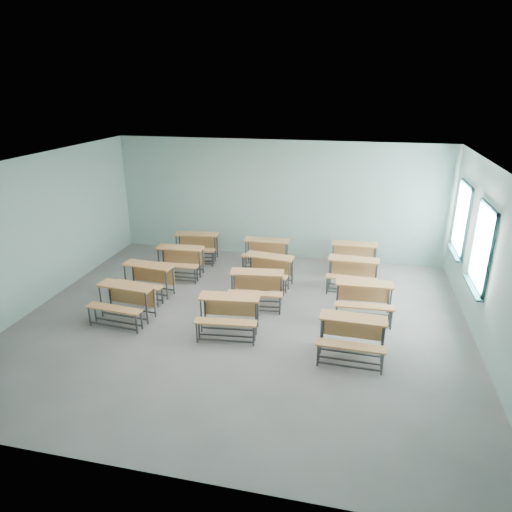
# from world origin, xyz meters

# --- Properties ---
(room) EXTENTS (9.04, 8.04, 3.24)m
(room) POSITION_xyz_m (0.08, 0.03, 1.60)
(room) COLOR gray
(room) RESTS_ON ground
(desk_unit_r0c0) EXTENTS (1.23, 0.88, 0.73)m
(desk_unit_r0c0) POSITION_xyz_m (-2.36, -0.41, 0.49)
(desk_unit_r0c0) COLOR #C48147
(desk_unit_r0c0) RESTS_ON ground
(desk_unit_r0c1) EXTENTS (1.24, 0.90, 0.73)m
(desk_unit_r0c1) POSITION_xyz_m (-0.13, -0.45, 0.49)
(desk_unit_r0c1) COLOR #C48147
(desk_unit_r0c1) RESTS_ON ground
(desk_unit_r0c2) EXTENTS (1.19, 0.81, 0.73)m
(desk_unit_r0c2) POSITION_xyz_m (2.21, -0.78, 0.49)
(desk_unit_r0c2) COLOR #C48147
(desk_unit_r0c2) RESTS_ON ground
(desk_unit_r1c0) EXTENTS (1.24, 0.91, 0.73)m
(desk_unit_r1c0) POSITION_xyz_m (-2.41, 0.74, 0.49)
(desk_unit_r1c0) COLOR #C48147
(desk_unit_r1c0) RESTS_ON ground
(desk_unit_r1c1) EXTENTS (1.25, 0.92, 0.73)m
(desk_unit_r1c1) POSITION_xyz_m (0.12, 0.86, 0.49)
(desk_unit_r1c1) COLOR #C48147
(desk_unit_r1c1) RESTS_ON ground
(desk_unit_r1c2) EXTENTS (1.20, 0.83, 0.73)m
(desk_unit_r1c2) POSITION_xyz_m (2.40, 0.78, 0.49)
(desk_unit_r1c2) COLOR #C48147
(desk_unit_r1c2) RESTS_ON ground
(desk_unit_r2c0) EXTENTS (1.20, 0.84, 0.73)m
(desk_unit_r2c0) POSITION_xyz_m (-2.11, 2.00, 0.49)
(desk_unit_r2c0) COLOR #C48147
(desk_unit_r2c0) RESTS_ON ground
(desk_unit_r2c1) EXTENTS (1.26, 0.93, 0.73)m
(desk_unit_r2c1) POSITION_xyz_m (0.17, 1.89, 0.49)
(desk_unit_r2c1) COLOR #C48147
(desk_unit_r2c1) RESTS_ON ground
(desk_unit_r2c2) EXTENTS (1.20, 0.83, 0.73)m
(desk_unit_r2c2) POSITION_xyz_m (2.15, 2.13, 0.49)
(desk_unit_r2c2) COLOR #C48147
(desk_unit_r2c2) RESTS_ON ground
(desk_unit_r3c0) EXTENTS (1.25, 0.91, 0.73)m
(desk_unit_r3c0) POSITION_xyz_m (-2.08, 3.13, 0.49)
(desk_unit_r3c0) COLOR #C48147
(desk_unit_r3c0) RESTS_ON ground
(desk_unit_r3c1) EXTENTS (1.19, 0.82, 0.73)m
(desk_unit_r3c1) POSITION_xyz_m (-0.11, 3.06, 0.49)
(desk_unit_r3c1) COLOR #C48147
(desk_unit_r3c1) RESTS_ON ground
(desk_unit_r3c2) EXTENTS (1.19, 0.82, 0.73)m
(desk_unit_r3c2) POSITION_xyz_m (2.14, 3.26, 0.49)
(desk_unit_r3c2) COLOR #C48147
(desk_unit_r3c2) RESTS_ON ground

